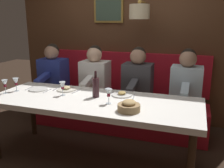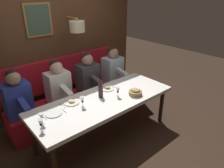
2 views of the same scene
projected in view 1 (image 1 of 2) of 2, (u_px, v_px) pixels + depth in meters
ground_plane at (94, 159)px, 2.94m from camera, size 12.00×12.00×0.00m
dining_table at (93, 105)px, 2.77m from camera, size 0.90×2.36×0.74m
banquette_bench at (117, 115)px, 3.70m from camera, size 0.52×2.56×0.45m
back_wall_panel at (128, 34)px, 3.94m from camera, size 0.59×3.76×2.90m
diner_nearest at (186, 81)px, 3.25m from camera, size 0.60×0.40×0.79m
diner_near at (138, 78)px, 3.45m from camera, size 0.60×0.40×0.79m
diner_middle at (95, 74)px, 3.65m from camera, size 0.60×0.40×0.79m
diner_far at (53, 71)px, 3.87m from camera, size 0.60×0.40×0.79m
place_setting_0 at (67, 89)px, 3.11m from camera, size 0.24×0.32×0.05m
place_setting_1 at (122, 94)px, 2.89m from camera, size 0.24×0.33×0.05m
place_setting_2 at (38, 89)px, 3.13m from camera, size 0.24×0.31×0.01m
wine_glass_0 at (5, 84)px, 2.96m from camera, size 0.07×0.07×0.16m
wine_glass_1 at (63, 86)px, 2.87m from camera, size 0.07×0.07×0.16m
wine_glass_2 at (109, 93)px, 2.58m from camera, size 0.07×0.07×0.16m
wine_glass_3 at (16, 82)px, 3.05m from camera, size 0.07×0.07×0.16m
wine_bottle at (96, 87)px, 2.81m from camera, size 0.08×0.08×0.30m
bread_bowl at (129, 106)px, 2.39m from camera, size 0.22×0.22×0.12m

